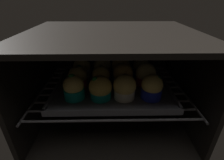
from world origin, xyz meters
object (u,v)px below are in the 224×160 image
object	(u,v)px
baking_tray	(112,86)
muffin_row0_col0	(74,88)
muffin_row0_col2	(125,88)
muffin_row1_col1	(101,77)
muffin_row2_col0	(82,68)
muffin_row2_col2	(121,67)
muffin_row0_col3	(152,87)
muffin_row2_col1	(102,67)
muffin_row1_col3	(145,75)
muffin_row1_col2	(123,75)
muffin_row0_col1	(100,89)
muffin_row2_col3	(141,68)
muffin_row1_col0	(78,78)

from	to	relation	value
baking_tray	muffin_row0_col0	xyz separation A→B (cm)	(-12.82, -8.45, 4.35)
muffin_row0_col2	muffin_row1_col1	world-z (taller)	muffin_row0_col2
muffin_row2_col0	muffin_row2_col2	size ratio (longest dim) A/B	0.97
muffin_row0_col3	muffin_row2_col1	bearing A→B (deg)	133.81
baking_tray	muffin_row0_col3	xyz separation A→B (cm)	(13.07, -8.84, 4.47)
muffin_row0_col3	muffin_row2_col0	bearing A→B (deg)	145.81
muffin_row2_col0	muffin_row0_col3	bearing A→B (deg)	-34.19
muffin_row1_col3	muffin_row2_col0	world-z (taller)	muffin_row1_col3
muffin_row0_col2	muffin_row0_col3	size ratio (longest dim) A/B	1.00
muffin_row1_col1	muffin_row1_col3	world-z (taller)	muffin_row1_col3
muffin_row0_col3	muffin_row2_col1	world-z (taller)	muffin_row0_col3
muffin_row1_col2	muffin_row0_col0	bearing A→B (deg)	-153.85
muffin_row1_col2	muffin_row2_col0	xyz separation A→B (cm)	(-16.68, 8.74, -0.44)
baking_tray	muffin_row1_col1	world-z (taller)	muffin_row1_col1
muffin_row2_col0	muffin_row0_col2	bearing A→B (deg)	-46.06
muffin_row0_col0	muffin_row2_col1	world-z (taller)	muffin_row0_col0
muffin_row0_col1	muffin_row2_col2	size ratio (longest dim) A/B	0.94
muffin_row0_col2	muffin_row2_col3	bearing A→B (deg)	63.74
muffin_row0_col3	muffin_row1_col0	xyz separation A→B (cm)	(-25.96, 8.59, -0.44)
muffin_row0_col0	muffin_row0_col2	world-z (taller)	muffin_row0_col0
muffin_row1_col3	muffin_row2_col3	size ratio (longest dim) A/B	1.11
baking_tray	muffin_row0_col0	distance (cm)	15.96
muffin_row0_col0	muffin_row2_col2	bearing A→B (deg)	45.00
muffin_row2_col1	baking_tray	bearing A→B (deg)	-66.09
muffin_row1_col2	muffin_row1_col0	bearing A→B (deg)	-179.68
muffin_row1_col1	muffin_row1_col0	bearing A→B (deg)	-179.62
muffin_row2_col3	muffin_row2_col0	bearing A→B (deg)	-179.67
muffin_row0_col1	muffin_row0_col2	bearing A→B (deg)	0.77
muffin_row0_col0	muffin_row1_col0	size ratio (longest dim) A/B	1.10
baking_tray	muffin_row1_col1	bearing A→B (deg)	-177.44
baking_tray	muffin_row0_col1	distance (cm)	10.48
muffin_row1_col0	muffin_row2_col0	size ratio (longest dim) A/B	0.92
muffin_row0_col0	muffin_row2_col1	bearing A→B (deg)	62.89
muffin_row1_col1	muffin_row1_col2	distance (cm)	8.23
muffin_row0_col0	muffin_row2_col0	world-z (taller)	same
muffin_row0_col3	muffin_row2_col3	xyz separation A→B (cm)	(-0.47, 17.58, -0.39)
baking_tray	muffin_row1_col1	size ratio (longest dim) A/B	5.31
muffin_row2_col0	muffin_row2_col1	size ratio (longest dim) A/B	1.04
baking_tray	muffin_row0_col1	bearing A→B (deg)	-114.65
muffin_row0_col2	muffin_row1_col1	distance (cm)	11.74
muffin_row0_col1	muffin_row0_col2	size ratio (longest dim) A/B	0.99
muffin_row0_col1	muffin_row2_col1	world-z (taller)	same
muffin_row0_col3	muffin_row0_col0	bearing A→B (deg)	179.15
muffin_row0_col2	muffin_row2_col1	size ratio (longest dim) A/B	1.02
muffin_row1_col0	muffin_row2_col3	xyz separation A→B (cm)	(25.50, 8.98, 0.05)
muffin_row1_col1	muffin_row2_col1	xyz separation A→B (cm)	(0.17, 9.08, 0.13)
muffin_row1_col1	muffin_row2_col0	bearing A→B (deg)	133.98
muffin_row0_col2	muffin_row2_col2	bearing A→B (deg)	90.44
muffin_row0_col3	muffin_row2_col2	xyz separation A→B (cm)	(-9.17, 17.11, 0.20)
muffin_row1_col0	muffin_row1_col1	bearing A→B (deg)	0.38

